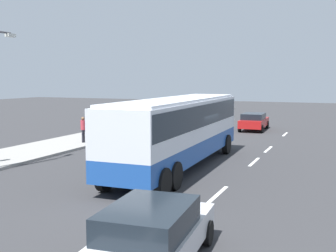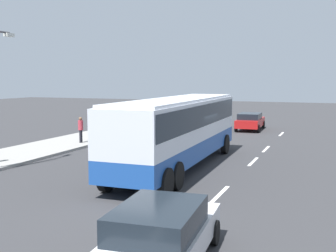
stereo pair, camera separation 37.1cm
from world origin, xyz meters
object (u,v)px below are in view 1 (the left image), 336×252
at_px(coach_bus, 179,125).
at_px(pedestrian_at_crossing, 83,128).
at_px(car_silver_hatch, 152,234).
at_px(car_red_compact, 254,121).

height_order(coach_bus, pedestrian_at_crossing, coach_bus).
bearing_deg(car_silver_hatch, pedestrian_at_crossing, 34.27).
bearing_deg(car_silver_hatch, car_red_compact, 1.94).
distance_m(coach_bus, car_silver_hatch, 10.89).
bearing_deg(car_silver_hatch, coach_bus, 13.47).
bearing_deg(pedestrian_at_crossing, car_red_compact, -136.93).
bearing_deg(car_red_compact, pedestrian_at_crossing, 142.38).
height_order(car_red_compact, pedestrian_at_crossing, pedestrian_at_crossing).
distance_m(car_silver_hatch, pedestrian_at_crossing, 18.73).
relative_size(car_red_compact, car_silver_hatch, 1.00).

